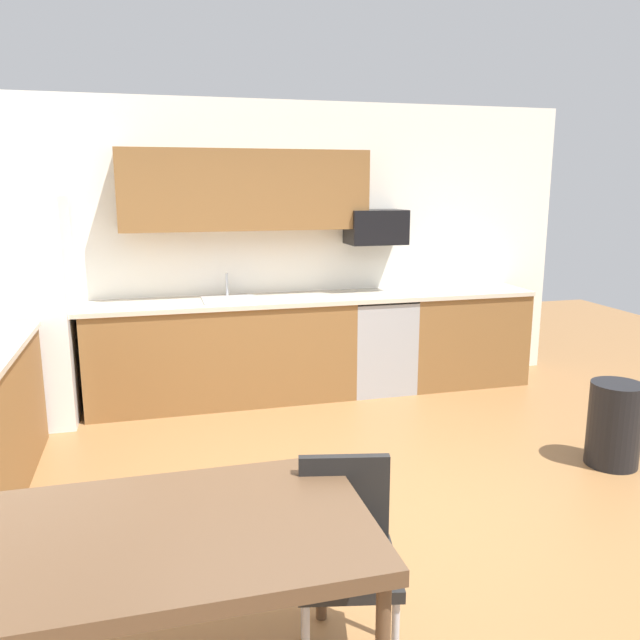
# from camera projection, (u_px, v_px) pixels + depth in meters

# --- Properties ---
(ground_plane) EXTENTS (12.00, 12.00, 0.00)m
(ground_plane) POSITION_uv_depth(u_px,v_px,m) (363.00, 517.00, 3.81)
(ground_plane) COLOR olive
(wall_back) EXTENTS (5.80, 0.10, 2.70)m
(wall_back) POSITION_uv_depth(u_px,v_px,m) (275.00, 249.00, 6.03)
(wall_back) COLOR white
(wall_back) RESTS_ON ground
(cabinet_run_back) EXTENTS (2.37, 0.60, 0.90)m
(cabinet_run_back) POSITION_uv_depth(u_px,v_px,m) (223.00, 354.00, 5.75)
(cabinet_run_back) COLOR brown
(cabinet_run_back) RESTS_ON ground
(cabinet_run_back_right) EXTENTS (1.18, 0.60, 0.90)m
(cabinet_run_back_right) POSITION_uv_depth(u_px,v_px,m) (461.00, 338.00, 6.35)
(cabinet_run_back_right) COLOR brown
(cabinet_run_back_right) RESTS_ON ground
(countertop_back) EXTENTS (4.80, 0.64, 0.04)m
(countertop_back) POSITION_uv_depth(u_px,v_px,m) (283.00, 300.00, 5.79)
(countertop_back) COLOR beige
(countertop_back) RESTS_ON cabinet_run_back
(upper_cabinets_back) EXTENTS (2.20, 0.34, 0.70)m
(upper_cabinets_back) POSITION_uv_depth(u_px,v_px,m) (246.00, 190.00, 5.64)
(upper_cabinets_back) COLOR brown
(refrigerator) EXTENTS (0.76, 0.70, 1.86)m
(refrigerator) POSITION_uv_depth(u_px,v_px,m) (22.00, 312.00, 5.17)
(refrigerator) COLOR white
(refrigerator) RESTS_ON ground
(oven_range) EXTENTS (0.60, 0.60, 0.91)m
(oven_range) POSITION_uv_depth(u_px,v_px,m) (377.00, 343.00, 6.12)
(oven_range) COLOR #999BA0
(oven_range) RESTS_ON ground
(microwave) EXTENTS (0.54, 0.36, 0.32)m
(microwave) POSITION_uv_depth(u_px,v_px,m) (376.00, 227.00, 5.98)
(microwave) COLOR black
(sink_basin) EXTENTS (0.48, 0.40, 0.14)m
(sink_basin) POSITION_uv_depth(u_px,v_px,m) (230.00, 307.00, 5.68)
(sink_basin) COLOR #A5A8AD
(sink_basin) RESTS_ON countertop_back
(sink_faucet) EXTENTS (0.02, 0.02, 0.24)m
(sink_faucet) POSITION_uv_depth(u_px,v_px,m) (227.00, 286.00, 5.82)
(sink_faucet) COLOR #B2B5BA
(sink_faucet) RESTS_ON countertop_back
(dining_table) EXTENTS (1.40, 0.90, 0.77)m
(dining_table) POSITION_uv_depth(u_px,v_px,m) (175.00, 543.00, 2.25)
(dining_table) COLOR brown
(dining_table) RESTS_ON ground
(chair_near_table) EXTENTS (0.48, 0.48, 0.85)m
(chair_near_table) POSITION_uv_depth(u_px,v_px,m) (346.00, 546.00, 2.60)
(chair_near_table) COLOR black
(chair_near_table) RESTS_ON ground
(trash_bin) EXTENTS (0.36, 0.36, 0.60)m
(trash_bin) POSITION_uv_depth(u_px,v_px,m) (614.00, 424.00, 4.47)
(trash_bin) COLOR black
(trash_bin) RESTS_ON ground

